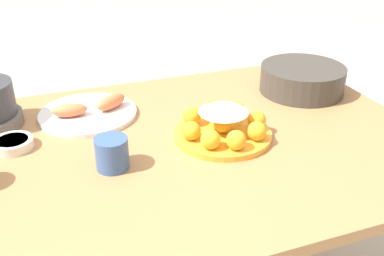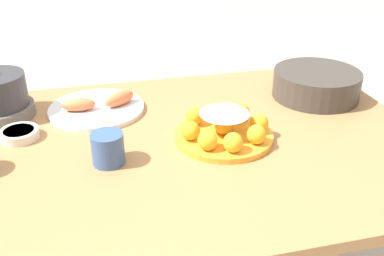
% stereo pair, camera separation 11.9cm
% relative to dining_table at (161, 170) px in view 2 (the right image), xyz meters
% --- Properties ---
extents(dining_table, '(1.46, 0.93, 0.71)m').
position_rel_dining_table_xyz_m(dining_table, '(0.00, 0.00, 0.00)').
color(dining_table, '#A87547').
rests_on(dining_table, ground_plane).
extents(cake_plate, '(0.27, 0.27, 0.09)m').
position_rel_dining_table_xyz_m(cake_plate, '(0.17, -0.02, 0.12)').
color(cake_plate, gold).
rests_on(cake_plate, dining_table).
extents(serving_bowl, '(0.28, 0.28, 0.09)m').
position_rel_dining_table_xyz_m(serving_bowl, '(0.55, 0.19, 0.13)').
color(serving_bowl, '#3D3833').
rests_on(serving_bowl, dining_table).
extents(sauce_bowl, '(0.11, 0.11, 0.02)m').
position_rel_dining_table_xyz_m(sauce_bowl, '(-0.37, 0.12, 0.10)').
color(sauce_bowl, silver).
rests_on(sauce_bowl, dining_table).
extents(seafood_platter, '(0.29, 0.29, 0.06)m').
position_rel_dining_table_xyz_m(seafood_platter, '(-0.15, 0.24, 0.10)').
color(seafood_platter, silver).
rests_on(seafood_platter, dining_table).
extents(cup_near, '(0.08, 0.08, 0.08)m').
position_rel_dining_table_xyz_m(cup_near, '(-0.14, -0.06, 0.12)').
color(cup_near, '#38568E').
rests_on(cup_near, dining_table).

